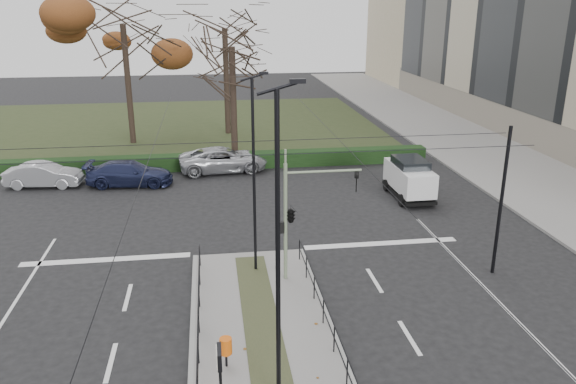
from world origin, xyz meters
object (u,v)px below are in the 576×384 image
object	(u,v)px
streetlamp_median_far	(254,175)
bare_tree_near	(232,55)
white_van	(409,177)
info_panel	(220,366)
parked_car_fourth	(223,160)
litter_bin	(226,346)
streetlamp_median_near	(279,251)
bare_tree_center	(225,36)
parked_car_second	(44,175)
parked_car_third	(130,173)
rust_tree	(123,24)
traffic_light	(293,213)

from	to	relation	value
streetlamp_median_far	bare_tree_near	bearing A→B (deg)	89.85
bare_tree_near	white_van	bearing A→B (deg)	-45.27
info_panel	parked_car_fourth	distance (m)	23.27
litter_bin	streetlamp_median_near	size ratio (longest dim) A/B	0.11
streetlamp_median_far	bare_tree_near	size ratio (longest dim) A/B	0.78
white_van	bare_tree_center	distance (m)	20.76
streetlamp_median_near	parked_car_fourth	world-z (taller)	streetlamp_median_near
parked_car_second	parked_car_third	distance (m)	4.99
streetlamp_median_near	parked_car_third	distance (m)	21.55
bare_tree_near	rust_tree	bearing A→B (deg)	142.37
streetlamp_median_far	parked_car_third	size ratio (longest dim) A/B	1.56
bare_tree_near	litter_bin	bearing A→B (deg)	-93.59
traffic_light	bare_tree_center	world-z (taller)	bare_tree_center
bare_tree_center	bare_tree_near	xyz separation A→B (m)	(0.14, -8.09, -0.77)
traffic_light	white_van	bearing A→B (deg)	48.58
streetlamp_median_near	bare_tree_near	distance (m)	25.16
info_panel	parked_car_second	size ratio (longest dim) A/B	0.53
traffic_light	bare_tree_near	xyz separation A→B (m)	(-1.29, 18.15, 4.21)
rust_tree	bare_tree_center	world-z (taller)	rust_tree
streetlamp_median_far	white_van	distance (m)	12.52
white_van	streetlamp_median_near	bearing A→B (deg)	-120.37
streetlamp_median_near	parked_car_third	xyz separation A→B (m)	(-6.37, 20.24, -3.77)
streetlamp_median_far	parked_car_third	bearing A→B (deg)	117.32
info_panel	bare_tree_center	size ratio (longest dim) A/B	0.21
parked_car_second	parked_car_fourth	distance (m)	10.70
traffic_light	parked_car_fourth	size ratio (longest dim) A/B	0.83
white_van	rust_tree	distance (m)	23.72
streetlamp_median_near	white_van	bearing A→B (deg)	59.63
litter_bin	parked_car_second	bearing A→B (deg)	117.62
traffic_light	white_van	distance (m)	12.00
bare_tree_center	bare_tree_near	size ratio (longest dim) A/B	1.11
litter_bin	parked_car_second	world-z (taller)	parked_car_second
parked_car_third	parked_car_fourth	bearing A→B (deg)	-64.57
white_van	bare_tree_center	world-z (taller)	bare_tree_center
litter_bin	info_panel	distance (m)	2.74
streetlamp_median_far	parked_car_second	xyz separation A→B (m)	(-11.39, 12.85, -3.40)
parked_car_third	parked_car_fourth	xyz separation A→B (m)	(5.59, 2.11, 0.05)
parked_car_fourth	bare_tree_near	bearing A→B (deg)	-23.34
parked_car_third	white_van	size ratio (longest dim) A/B	1.22
streetlamp_median_near	parked_car_third	world-z (taller)	streetlamp_median_near
parked_car_second	bare_tree_near	world-z (taller)	bare_tree_near
info_panel	bare_tree_near	bearing A→B (deg)	86.32
info_panel	bare_tree_center	world-z (taller)	bare_tree_center
info_panel	rust_tree	bearing A→B (deg)	100.45
rust_tree	bare_tree_center	distance (m)	7.79
litter_bin	streetlamp_median_far	distance (m)	7.17
info_panel	white_van	size ratio (longest dim) A/B	0.56
litter_bin	parked_car_fourth	world-z (taller)	parked_car_fourth
parked_car_second	bare_tree_near	xyz separation A→B (m)	(11.43, 4.37, 6.33)
streetlamp_median_near	white_van	world-z (taller)	streetlamp_median_near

